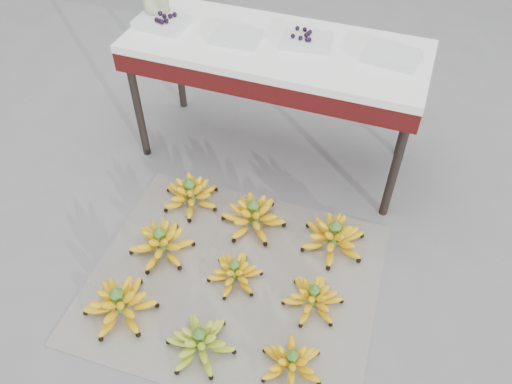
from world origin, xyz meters
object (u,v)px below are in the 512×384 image
(bunch_back_center, at_px, (253,216))
(glass_jar, at_px, (156,2))
(bunch_front_left, at_px, (120,304))
(vendor_table, at_px, (275,58))
(tray_far_right, at_px, (392,56))
(bunch_back_right, at_px, (334,237))
(bunch_mid_left, at_px, (161,243))
(tray_far_left, at_px, (162,22))
(tray_right, at_px, (307,40))
(bunch_front_center, at_px, (200,342))
(bunch_mid_center, at_px, (235,272))
(bunch_front_right, at_px, (292,362))
(tray_left, at_px, (237,37))
(bunch_back_left, at_px, (191,194))
(bunch_mid_right, at_px, (313,298))
(newspaper_mat, at_px, (234,281))

(bunch_back_center, xyz_separation_m, glass_jar, (-0.72, 0.58, 0.70))
(bunch_front_left, relative_size, vendor_table, 0.23)
(bunch_back_center, xyz_separation_m, tray_far_right, (0.45, 0.57, 0.64))
(bunch_back_center, xyz_separation_m, bunch_back_right, (0.39, 0.00, -0.00))
(bunch_mid_left, bearing_deg, tray_far_left, 91.71)
(bunch_back_right, relative_size, tray_right, 1.43)
(bunch_front_center, height_order, bunch_back_center, bunch_back_center)
(bunch_front_left, xyz_separation_m, bunch_back_right, (0.75, 0.65, 0.00))
(bunch_front_center, distance_m, glass_jar, 1.62)
(bunch_mid_center, bearing_deg, tray_right, 74.45)
(vendor_table, relative_size, tray_right, 6.00)
(tray_far_left, height_order, tray_far_right, tray_far_left)
(bunch_front_center, bearing_deg, bunch_mid_center, 102.16)
(tray_right, bearing_deg, bunch_front_right, -74.69)
(tray_far_left, xyz_separation_m, tray_left, (0.39, -0.00, -0.00))
(vendor_table, bearing_deg, bunch_back_right, -48.21)
(bunch_back_left, xyz_separation_m, tray_far_left, (-0.31, 0.47, 0.64))
(bunch_back_center, relative_size, tray_left, 1.70)
(bunch_mid_center, distance_m, vendor_table, 1.03)
(bunch_front_left, xyz_separation_m, bunch_front_right, (0.74, 0.00, -0.01))
(vendor_table, bearing_deg, bunch_front_right, -68.19)
(bunch_mid_right, relative_size, bunch_back_left, 0.84)
(bunch_mid_right, distance_m, vendor_table, 1.14)
(bunch_mid_left, bearing_deg, tray_right, 45.78)
(bunch_mid_right, height_order, bunch_back_left, bunch_back_left)
(tray_far_right, bearing_deg, bunch_mid_left, -132.20)
(bunch_front_left, relative_size, bunch_back_left, 0.85)
(bunch_front_right, bearing_deg, bunch_mid_left, 132.53)
(bunch_front_left, distance_m, tray_far_left, 1.35)
(bunch_mid_right, bearing_deg, bunch_back_left, 135.34)
(bunch_back_right, bearing_deg, glass_jar, 145.56)
(bunch_back_left, distance_m, tray_left, 0.80)
(bunch_front_left, xyz_separation_m, tray_far_left, (-0.30, 1.15, 0.64))
(vendor_table, bearing_deg, newspaper_mat, -82.64)
(tray_left, bearing_deg, bunch_back_right, -36.96)
(bunch_mid_center, xyz_separation_m, tray_right, (0.02, 0.90, 0.65))
(bunch_front_right, distance_m, tray_far_left, 1.68)
(bunch_front_left, bearing_deg, bunch_back_center, 56.47)
(bunch_back_left, distance_m, vendor_table, 0.79)
(bunch_front_center, xyz_separation_m, bunch_mid_left, (-0.37, 0.39, 0.00))
(bunch_front_right, xyz_separation_m, vendor_table, (-0.47, 1.18, 0.55))
(bunch_front_center, bearing_deg, vendor_table, 108.08)
(bunch_front_center, xyz_separation_m, bunch_back_right, (0.37, 0.69, 0.01))
(newspaper_mat, distance_m, tray_left, 1.13)
(bunch_back_left, xyz_separation_m, bunch_back_center, (0.35, -0.03, 0.00))
(bunch_mid_right, height_order, glass_jar, glass_jar)
(vendor_table, xyz_separation_m, tray_right, (0.14, 0.04, 0.10))
(bunch_back_right, distance_m, vendor_table, 0.90)
(tray_left, bearing_deg, tray_right, 13.57)
(tray_far_left, xyz_separation_m, glass_jar, (-0.06, 0.07, 0.06))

